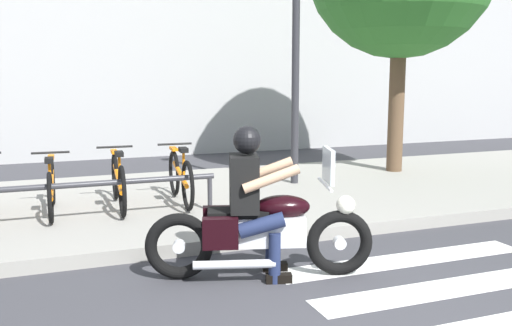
{
  "coord_description": "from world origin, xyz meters",
  "views": [
    {
      "loc": [
        -2.28,
        -3.18,
        1.92
      ],
      "look_at": [
        0.2,
        3.32,
        0.82
      ],
      "focal_mm": 40.43,
      "sensor_mm": 36.0,
      "label": 1
    }
  ],
  "objects_px": {
    "bicycle_2": "(51,187)",
    "bike_rack": "(52,189)",
    "street_lamp": "(296,15)",
    "rider": "(253,192)",
    "bicycle_3": "(118,181)",
    "bicycle_4": "(180,177)",
    "motorcycle": "(261,230)"
  },
  "relations": [
    {
      "from": "bicycle_4",
      "to": "bike_rack",
      "type": "distance_m",
      "value": 1.75
    },
    {
      "from": "motorcycle",
      "to": "bike_rack",
      "type": "relative_size",
      "value": 0.53
    },
    {
      "from": "motorcycle",
      "to": "bicycle_4",
      "type": "xyz_separation_m",
      "value": [
        -0.12,
        2.68,
        0.05
      ]
    },
    {
      "from": "motorcycle",
      "to": "bicycle_2",
      "type": "height_order",
      "value": "motorcycle"
    },
    {
      "from": "street_lamp",
      "to": "bike_rack",
      "type": "bearing_deg",
      "value": -160.61
    },
    {
      "from": "bicycle_3",
      "to": "bicycle_4",
      "type": "xyz_separation_m",
      "value": [
        0.83,
        -0.0,
        0.0
      ]
    },
    {
      "from": "bike_rack",
      "to": "rider",
      "type": "bearing_deg",
      "value": -50.97
    },
    {
      "from": "rider",
      "to": "bike_rack",
      "type": "relative_size",
      "value": 0.37
    },
    {
      "from": "motorcycle",
      "to": "street_lamp",
      "type": "relative_size",
      "value": 0.45
    },
    {
      "from": "rider",
      "to": "bike_rack",
      "type": "height_order",
      "value": "rider"
    },
    {
      "from": "motorcycle",
      "to": "rider",
      "type": "xyz_separation_m",
      "value": [
        -0.07,
        0.03,
        0.37
      ]
    },
    {
      "from": "bike_rack",
      "to": "street_lamp",
      "type": "distance_m",
      "value": 4.51
    },
    {
      "from": "rider",
      "to": "bicycle_3",
      "type": "relative_size",
      "value": 0.83
    },
    {
      "from": "bicycle_2",
      "to": "bike_rack",
      "type": "bearing_deg",
      "value": -90.02
    },
    {
      "from": "bicycle_3",
      "to": "street_lamp",
      "type": "bearing_deg",
      "value": 14.6
    },
    {
      "from": "bike_rack",
      "to": "street_lamp",
      "type": "xyz_separation_m",
      "value": [
        3.7,
        1.3,
        2.22
      ]
    },
    {
      "from": "bicycle_2",
      "to": "street_lamp",
      "type": "xyz_separation_m",
      "value": [
        3.7,
        0.75,
        2.29
      ]
    },
    {
      "from": "bicycle_4",
      "to": "bike_rack",
      "type": "xyz_separation_m",
      "value": [
        -1.66,
        -0.55,
        0.06
      ]
    },
    {
      "from": "rider",
      "to": "bicycle_2",
      "type": "xyz_separation_m",
      "value": [
        -1.71,
        2.66,
        -0.33
      ]
    },
    {
      "from": "motorcycle",
      "to": "street_lamp",
      "type": "distance_m",
      "value": 4.57
    },
    {
      "from": "rider",
      "to": "motorcycle",
      "type": "bearing_deg",
      "value": -19.23
    },
    {
      "from": "bicycle_3",
      "to": "bike_rack",
      "type": "distance_m",
      "value": 1.0
    },
    {
      "from": "rider",
      "to": "bicycle_2",
      "type": "height_order",
      "value": "rider"
    },
    {
      "from": "bicycle_2",
      "to": "street_lamp",
      "type": "bearing_deg",
      "value": 11.43
    },
    {
      "from": "rider",
      "to": "bicycle_4",
      "type": "bearing_deg",
      "value": 91.07
    },
    {
      "from": "bicycle_3",
      "to": "bicycle_4",
      "type": "bearing_deg",
      "value": -0.03
    },
    {
      "from": "rider",
      "to": "bicycle_4",
      "type": "xyz_separation_m",
      "value": [
        -0.05,
        2.66,
        -0.32
      ]
    },
    {
      "from": "motorcycle",
      "to": "bicycle_2",
      "type": "relative_size",
      "value": 1.26
    },
    {
      "from": "bicycle_3",
      "to": "bicycle_4",
      "type": "relative_size",
      "value": 1.05
    },
    {
      "from": "bike_rack",
      "to": "bicycle_4",
      "type": "bearing_deg",
      "value": 18.49
    },
    {
      "from": "bicycle_2",
      "to": "bicycle_3",
      "type": "distance_m",
      "value": 0.83
    },
    {
      "from": "motorcycle",
      "to": "bicycle_2",
      "type": "xyz_separation_m",
      "value": [
        -1.78,
        2.68,
        0.03
      ]
    }
  ]
}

